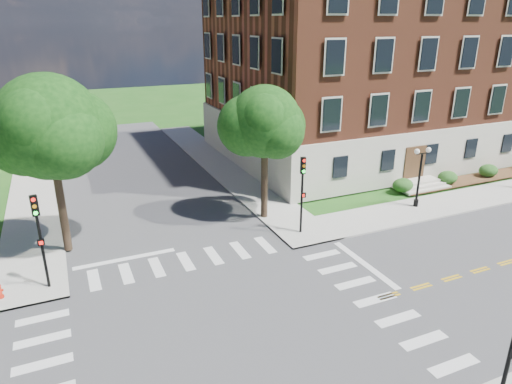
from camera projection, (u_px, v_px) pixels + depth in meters
name	position (u px, v px, depth m)	size (l,w,h in m)	color
ground	(233.00, 340.00, 18.82)	(160.00, 160.00, 0.00)	#1D5016
road_ew	(233.00, 340.00, 18.82)	(90.00, 12.00, 0.01)	#3D3D3F
road_ns	(233.00, 340.00, 18.82)	(12.00, 90.00, 0.01)	#3D3D3F
sidewalk_ne	(339.00, 179.00, 37.77)	(34.00, 34.00, 0.12)	#9E9B93
crosswalk_east	(375.00, 300.00, 21.53)	(2.20, 10.20, 0.02)	silver
stop_bar_east	(365.00, 264.00, 24.71)	(0.40, 5.50, 0.00)	silver
main_building	(382.00, 66.00, 43.79)	(30.60, 22.40, 16.50)	#BBB7A5
shrub_row	(487.00, 178.00, 38.26)	(18.00, 2.00, 1.30)	#224818
tree_c	(49.00, 127.00, 23.58)	(5.54, 5.54, 9.88)	black
tree_d	(265.00, 122.00, 28.26)	(4.54, 4.54, 8.66)	black
traffic_signal_ne	(302.00, 185.00, 27.14)	(0.38, 0.45, 4.80)	black
traffic_signal_nw	(39.00, 230.00, 21.33)	(0.36, 0.41, 4.80)	black
twin_lamp_west	(420.00, 174.00, 31.31)	(1.36, 0.36, 4.23)	black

